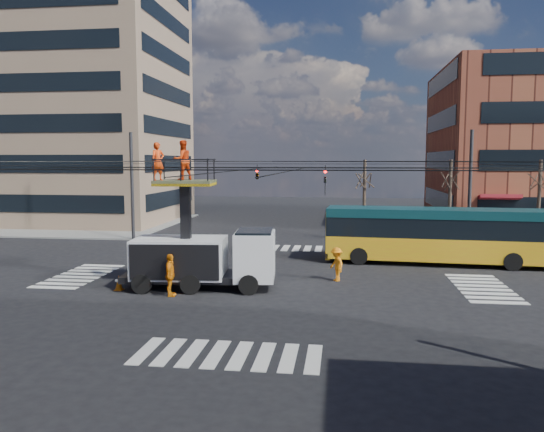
{
  "coord_description": "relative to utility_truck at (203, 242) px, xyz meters",
  "views": [
    {
      "loc": [
        3.41,
        -25.41,
        5.95
      ],
      "look_at": [
        -0.11,
        1.04,
        3.14
      ],
      "focal_mm": 35.0,
      "sensor_mm": 36.0,
      "label": 1
    }
  ],
  "objects": [
    {
      "name": "flagger",
      "position": [
        6.14,
        2.26,
        -1.33
      ],
      "size": [
        1.06,
        1.25,
        1.68
      ],
      "primitive_type": "imported",
      "rotation": [
        0.0,
        0.0,
        -1.09
      ],
      "color": "orange",
      "rests_on": "ground"
    },
    {
      "name": "utility_truck",
      "position": [
        0.0,
        0.0,
        0.0
      ],
      "size": [
        7.18,
        3.17,
        6.87
      ],
      "rotation": [
        0.0,
        0.0,
        0.09
      ],
      "color": "black",
      "rests_on": "ground"
    },
    {
      "name": "building_tower",
      "position": [
        -19.01,
        25.7,
        12.83
      ],
      "size": [
        18.06,
        16.06,
        30.0
      ],
      "color": "#91755C",
      "rests_on": "ground"
    },
    {
      "name": "tree_c",
      "position": [
        19.97,
        15.22,
        2.46
      ],
      "size": [
        2.0,
        2.0,
        6.0
      ],
      "color": "#382B21",
      "rests_on": "ground"
    },
    {
      "name": "ground",
      "position": [
        2.97,
        1.72,
        -2.17
      ],
      "size": [
        120.0,
        120.0,
        0.0
      ],
      "primitive_type": "plane",
      "color": "black",
      "rests_on": "ground"
    },
    {
      "name": "sidewalk_nw",
      "position": [
        -18.03,
        22.72,
        -2.11
      ],
      "size": [
        18.0,
        18.0,
        0.12
      ],
      "primitive_type": "cube",
      "color": "slate",
      "rests_on": "ground"
    },
    {
      "name": "crosswalks",
      "position": [
        2.97,
        1.72,
        -2.16
      ],
      "size": [
        22.4,
        22.4,
        0.02
      ],
      "primitive_type": null,
      "color": "silver",
      "rests_on": "ground"
    },
    {
      "name": "overhead_network",
      "position": [
        2.9,
        2.12,
        2.12
      ],
      "size": [
        24.24,
        24.24,
        8.0
      ],
      "color": "#2D2D30",
      "rests_on": "ground"
    },
    {
      "name": "tree_b",
      "position": [
        13.97,
        15.22,
        2.46
      ],
      "size": [
        2.0,
        2.0,
        6.0
      ],
      "color": "#382B21",
      "rests_on": "ground"
    },
    {
      "name": "city_bus",
      "position": [
        11.86,
        7.44,
        -0.44
      ],
      "size": [
        12.85,
        3.46,
        3.2
      ],
      "rotation": [
        0.0,
        0.0,
        -0.07
      ],
      "color": "yellow",
      "rests_on": "ground"
    },
    {
      "name": "worker_ground",
      "position": [
        -1.06,
        -1.67,
        -1.23
      ],
      "size": [
        0.64,
        1.16,
        1.88
      ],
      "primitive_type": "imported",
      "rotation": [
        0.0,
        0.0,
        1.74
      ],
      "color": "orange",
      "rests_on": "ground"
    },
    {
      "name": "tree_a",
      "position": [
        7.97,
        15.22,
        2.46
      ],
      "size": [
        2.0,
        2.0,
        6.0
      ],
      "color": "#382B21",
      "rests_on": "ground"
    },
    {
      "name": "traffic_cone",
      "position": [
        -3.75,
        -0.94,
        -1.82
      ],
      "size": [
        0.36,
        0.36,
        0.71
      ],
      "primitive_type": "cone",
      "color": "orange",
      "rests_on": "ground"
    }
  ]
}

